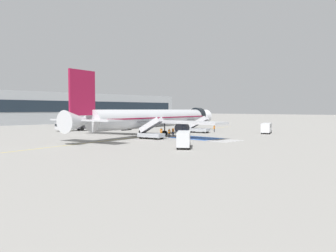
{
  "coord_description": "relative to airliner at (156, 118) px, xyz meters",
  "views": [
    {
      "loc": [
        -46.32,
        -50.21,
        5.41
      ],
      "look_at": [
        1.04,
        -3.18,
        2.03
      ],
      "focal_mm": 35.0,
      "sensor_mm": 36.0,
      "label": 1
    }
  ],
  "objects": [
    {
      "name": "apron_walkway_bar_1",
      "position": [
        -1.13,
        -17.96,
        -3.54
      ],
      "size": [
        0.44,
        3.6,
        0.01
      ],
      "primitive_type": "cube",
      "color": "silver",
      "rests_on": "ground_plane"
    },
    {
      "name": "terminal_building",
      "position": [
        7.53,
        70.18,
        2.42
      ],
      "size": [
        127.15,
        12.1,
        11.91
      ],
      "color": "#9EA3A8",
      "rests_on": "ground_plane"
    },
    {
      "name": "airliner",
      "position": [
        0.0,
        0.0,
        0.0
      ],
      "size": [
        47.32,
        33.67,
        11.62
      ],
      "rotation": [
        0.0,
        0.0,
        -1.36
      ],
      "color": "silver",
      "rests_on": "ground_plane"
    },
    {
      "name": "service_van_1",
      "position": [
        -13.03,
        -19.71,
        -2.16
      ],
      "size": [
        5.1,
        4.65,
        2.32
      ],
      "rotation": [
        0.0,
        0.0,
        5.4
      ],
      "color": "silver",
      "rests_on": "ground_plane"
    },
    {
      "name": "ground_crew_2",
      "position": [
        16.75,
        -2.78,
        -2.63
      ],
      "size": [
        0.45,
        0.27,
        1.6
      ],
      "rotation": [
        0.0,
        0.0,
        3.24
      ],
      "color": "#2D2D33",
      "rests_on": "ground_plane"
    },
    {
      "name": "ground_plane",
      "position": [
        -0.71,
        -0.16,
        -3.54
      ],
      "size": [
        600.0,
        600.0,
        0.0
      ],
      "primitive_type": "plane",
      "color": "gray"
    },
    {
      "name": "ground_crew_1",
      "position": [
        -2.6,
        -4.38,
        -2.51
      ],
      "size": [
        0.39,
        0.49,
        1.79
      ],
      "rotation": [
        0.0,
        0.0,
        5.16
      ],
      "color": "#2D2D33",
      "rests_on": "ground_plane"
    },
    {
      "name": "apron_walkway_bar_3",
      "position": [
        1.27,
        -17.96,
        -3.54
      ],
      "size": [
        0.44,
        3.6,
        0.01
      ],
      "primitive_type": "cube",
      "color": "silver",
      "rests_on": "ground_plane"
    },
    {
      "name": "apron_walkway_bar_4",
      "position": [
        2.47,
        -17.96,
        -3.54
      ],
      "size": [
        0.44,
        3.6,
        0.01
      ],
      "primitive_type": "cube",
      "color": "silver",
      "rests_on": "ground_plane"
    },
    {
      "name": "apron_stand_patch_blue",
      "position": [
        0.67,
        -10.49,
        -3.54
      ],
      "size": [
        6.39,
        9.07,
        0.01
      ],
      "primitive_type": "cube",
      "color": "#2856A8",
      "rests_on": "ground_plane"
    },
    {
      "name": "apron_walkway_bar_0",
      "position": [
        -2.33,
        -17.96,
        -3.54
      ],
      "size": [
        0.44,
        3.6,
        0.01
      ],
      "primitive_type": "cube",
      "color": "silver",
      "rests_on": "ground_plane"
    },
    {
      "name": "apron_leadline_yellow",
      "position": [
        0.67,
        0.14,
        -3.54
      ],
      "size": [
        80.17,
        17.33,
        0.01
      ],
      "primitive_type": "cube",
      "rotation": [
        0.0,
        0.0,
        -1.36
      ],
      "color": "gold",
      "rests_on": "ground_plane"
    },
    {
      "name": "boarding_stairs_forward",
      "position": [
        11.79,
        -1.99,
        -2.56
      ],
      "size": [
        3.15,
        5.52,
        3.96
      ],
      "rotation": [
        0.0,
        0.0,
        0.21
      ],
      "color": "#ADB2BA",
      "rests_on": "ground_plane"
    },
    {
      "name": "apron_walkway_bar_2",
      "position": [
        0.07,
        -17.96,
        -3.54
      ],
      "size": [
        0.44,
        3.6,
        0.01
      ],
      "primitive_type": "cube",
      "color": "silver",
      "rests_on": "ground_plane"
    },
    {
      "name": "service_van_0",
      "position": [
        20.65,
        -14.37,
        -2.15
      ],
      "size": [
        5.79,
        3.79,
        2.33
      ],
      "rotation": [
        0.0,
        0.0,
        1.95
      ],
      "color": "silver",
      "rests_on": "ground_plane"
    },
    {
      "name": "fuel_tanker",
      "position": [
        -4.32,
        24.67,
        -1.72
      ],
      "size": [
        10.61,
        4.12,
        3.58
      ],
      "rotation": [
        0.0,
        0.0,
        1.4
      ],
      "color": "#38383D",
      "rests_on": "ground_plane"
    },
    {
      "name": "boarding_stairs_aft",
      "position": [
        -6.76,
        -5.95,
        -2.54
      ],
      "size": [
        3.15,
        5.52,
        4.1
      ],
      "rotation": [
        0.0,
        0.0,
        0.21
      ],
      "color": "#ADB2BA",
      "rests_on": "ground_plane"
    },
    {
      "name": "ground_crew_0",
      "position": [
        2.13,
        -3.05,
        -2.61
      ],
      "size": [
        0.46,
        0.29,
        1.63
      ],
      "rotation": [
        0.0,
        0.0,
        6.13
      ],
      "color": "#191E38",
      "rests_on": "ground_plane"
    },
    {
      "name": "traffic_cone_0",
      "position": [
        0.03,
        -9.31,
        -3.21
      ],
      "size": [
        0.6,
        0.6,
        0.67
      ],
      "color": "orange",
      "rests_on": "ground_plane"
    },
    {
      "name": "ground_crew_3",
      "position": [
        -2.13,
        -6.12,
        -2.56
      ],
      "size": [
        0.49,
        0.42,
        1.7
      ],
      "rotation": [
        0.0,
        0.0,
        2.59
      ],
      "color": "black",
      "rests_on": "ground_plane"
    }
  ]
}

